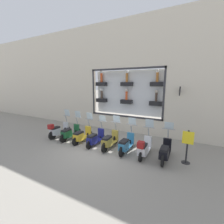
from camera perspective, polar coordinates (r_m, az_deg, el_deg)
The scene contains 11 objects.
ground_plane at distance 8.28m, azimuth -4.92°, elevation -13.82°, with size 120.00×120.00×0.00m, color gray.
building_facade at distance 10.74m, azimuth 5.41°, elevation 13.10°, with size 1.19×36.00×7.64m.
scooter_black_0 at distance 7.34m, azimuth 19.55°, elevation -13.98°, with size 1.81×0.61×1.62m.
scooter_white_1 at distance 7.43m, azimuth 12.08°, elevation -13.15°, with size 1.79×0.61×1.66m.
scooter_teal_2 at distance 7.77m, azimuth 5.37°, elevation -12.04°, with size 1.80×0.60×1.64m.
scooter_olive_3 at distance 8.15m, azimuth -0.87°, elevation -10.82°, with size 1.81×0.60×1.66m.
scooter_navy_4 at distance 8.61m, azimuth -6.51°, elevation -9.89°, with size 1.79×0.60×1.58m.
scooter_yellow_5 at distance 9.14m, azimuth -11.44°, elevation -8.70°, with size 1.79×0.60×1.66m.
scooter_green_6 at distance 9.74m, azimuth -15.79°, elevation -7.60°, with size 1.80×0.61×1.68m.
scooter_silver_7 at distance 10.34m, azimuth -19.84°, elevation -6.49°, with size 1.81×0.61×1.70m.
shop_sign_post at distance 7.37m, azimuth 26.74°, elevation -11.48°, with size 0.36×0.45×1.50m.
Camera 1 is at (-6.31, -4.09, 3.45)m, focal length 24.00 mm.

